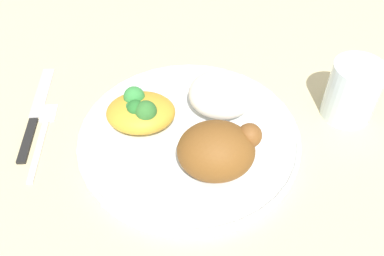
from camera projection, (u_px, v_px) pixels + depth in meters
ground_plane at (192, 140)px, 0.57m from camera, size 2.00×2.00×0.00m
plate at (192, 136)px, 0.57m from camera, size 0.30×0.30×0.01m
roasted_chicken at (221, 150)px, 0.49m from camera, size 0.10×0.08×0.07m
rice_pile at (224, 94)px, 0.58m from camera, size 0.09×0.09×0.05m
mac_cheese_with_broccoli at (143, 111)px, 0.56m from camera, size 0.09×0.08×0.05m
fork at (45, 135)px, 0.57m from camera, size 0.02×0.14×0.01m
knife at (37, 117)px, 0.60m from camera, size 0.02×0.19×0.01m
water_glass at (355, 91)px, 0.58m from camera, size 0.07×0.07×0.08m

